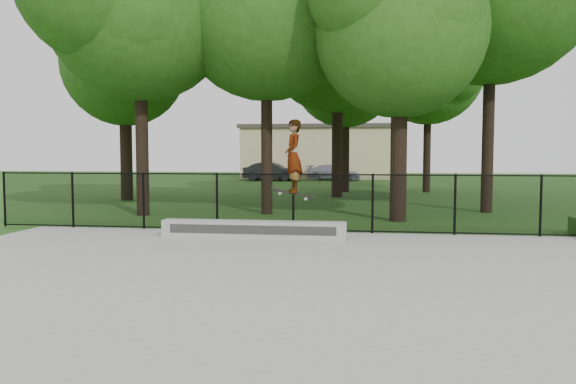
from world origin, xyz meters
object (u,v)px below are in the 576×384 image
object	(u,v)px
car_b	(272,172)
skater_airborne	(293,157)
car_a	(267,172)
car_c	(333,173)
grind_ledge	(253,230)

from	to	relation	value
car_b	skater_airborne	xyz separation A→B (m)	(5.22, -27.91, 1.29)
skater_airborne	car_a	bearing A→B (deg)	101.18
car_b	skater_airborne	world-z (taller)	skater_airborne
car_c	grind_ledge	bearing A→B (deg)	-168.21
grind_ledge	car_a	size ratio (longest dim) A/B	1.20
car_a	car_b	size ratio (longest dim) A/B	0.98
grind_ledge	car_a	bearing A→B (deg)	99.36
skater_airborne	car_b	bearing A→B (deg)	100.59
car_c	skater_airborne	world-z (taller)	skater_airborne
car_b	car_c	xyz separation A→B (m)	(4.48, 1.22, -0.10)
car_a	car_b	distance (m)	1.27
car_a	grind_ledge	bearing A→B (deg)	-166.97
grind_ledge	car_c	bearing A→B (deg)	89.55
grind_ledge	skater_airborne	size ratio (longest dim) A/B	2.37
car_b	grind_ledge	bearing A→B (deg)	-164.69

